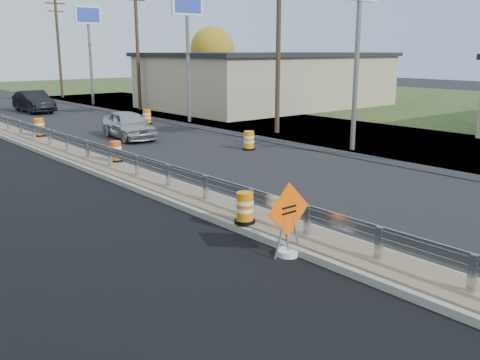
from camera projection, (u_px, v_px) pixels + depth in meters
ground at (206, 207)px, 15.59m from camera, size 140.00×140.00×0.00m
grass_verge_far at (439, 108)px, 41.76m from camera, size 40.00×120.00×0.03m
median at (88, 161)px, 21.52m from camera, size 1.60×55.00×0.23m
guardrail at (77, 142)px, 22.12m from camera, size 0.10×46.15×0.72m
retail_building_near at (268, 79)px, 43.08m from camera, size 18.50×12.50×4.27m
pylon_sign_south at (360, 1)px, 22.85m from camera, size 2.20×0.30×7.90m
pylon_sign_mid at (187, 16)px, 32.53m from camera, size 2.20×0.30×7.90m
pylon_sign_north at (88, 24)px, 42.96m from camera, size 2.20×0.30×7.90m
utility_pole_smid at (278, 41)px, 28.31m from camera, size 1.90×0.26×9.40m
utility_pole_nmid at (137, 43)px, 39.48m from camera, size 1.90×0.26×9.40m
utility_pole_north at (58, 45)px, 50.65m from camera, size 1.90×0.26×9.40m
tree_far_yellow at (212, 49)px, 56.07m from camera, size 4.62×4.62×6.86m
caution_sign at (288, 238)px, 11.75m from camera, size 1.22×0.51×1.68m
barrel_median_near at (245, 208)px, 13.33m from camera, size 0.53×0.53×0.78m
barrel_median_mid at (116, 152)px, 20.72m from camera, size 0.54×0.54×0.79m
barrel_median_far at (39, 128)px, 26.81m from camera, size 0.61×0.61×0.90m
barrel_shoulder_near at (249, 141)px, 24.45m from camera, size 0.58×0.58×0.86m
barrel_shoulder_mid at (147, 117)px, 32.97m from camera, size 0.62×0.62×0.90m
car_silver at (129, 125)px, 27.43m from camera, size 2.21×4.40×1.44m
car_dark_mid at (34, 101)px, 39.21m from camera, size 1.70×4.81×1.58m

